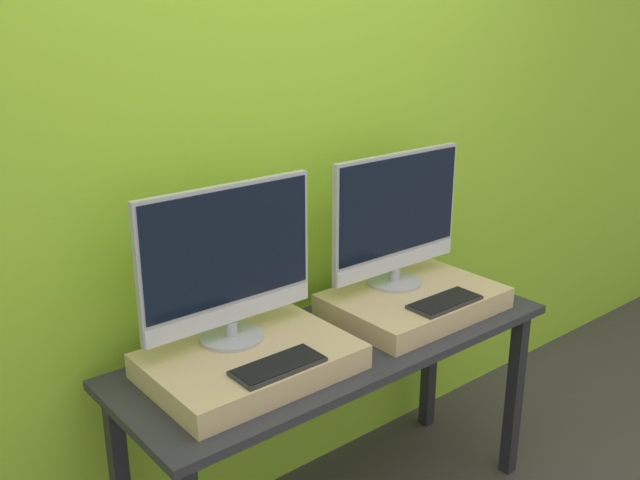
# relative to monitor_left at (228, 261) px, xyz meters

# --- Properties ---
(wall_back) EXTENTS (8.00, 0.04, 2.60)m
(wall_back) POSITION_rel_monitor_left_xyz_m (0.37, 0.25, 0.22)
(wall_back) COLOR #9ED12D
(wall_back) RESTS_ON ground_plane
(workbench) EXTENTS (1.58, 0.57, 0.74)m
(workbench) POSITION_rel_monitor_left_xyz_m (0.37, -0.10, -0.43)
(workbench) COLOR #2D2D33
(workbench) RESTS_ON ground_plane
(wooden_riser_left) EXTENTS (0.62, 0.44, 0.08)m
(wooden_riser_left) POSITION_rel_monitor_left_xyz_m (-0.00, -0.10, -0.30)
(wooden_riser_left) COLOR #D6B77F
(wooden_riser_left) RESTS_ON workbench
(monitor_left) EXTENTS (0.60, 0.21, 0.50)m
(monitor_left) POSITION_rel_monitor_left_xyz_m (0.00, 0.00, 0.00)
(monitor_left) COLOR #B2B2B7
(monitor_left) RESTS_ON wooden_riser_left
(keyboard_left) EXTENTS (0.28, 0.12, 0.01)m
(keyboard_left) POSITION_rel_monitor_left_xyz_m (0.00, -0.25, -0.25)
(keyboard_left) COLOR #2D2D2D
(keyboard_left) RESTS_ON wooden_riser_left
(wooden_riser_right) EXTENTS (0.62, 0.44, 0.08)m
(wooden_riser_right) POSITION_rel_monitor_left_xyz_m (0.73, -0.10, -0.30)
(wooden_riser_right) COLOR #D6B77F
(wooden_riser_right) RESTS_ON workbench
(monitor_right) EXTENTS (0.60, 0.21, 0.50)m
(monitor_right) POSITION_rel_monitor_left_xyz_m (0.73, 0.00, 0.00)
(monitor_right) COLOR #B2B2B7
(monitor_right) RESTS_ON wooden_riser_right
(keyboard_right) EXTENTS (0.28, 0.12, 0.01)m
(keyboard_right) POSITION_rel_monitor_left_xyz_m (0.73, -0.25, -0.25)
(keyboard_right) COLOR #2D2D2D
(keyboard_right) RESTS_ON wooden_riser_right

